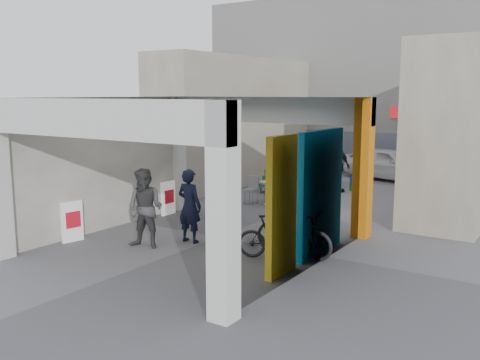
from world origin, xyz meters
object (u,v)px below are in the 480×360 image
Objects in this scene: man_with_dog at (189,206)px; man_crates at (338,165)px; man_back_turned at (145,209)px; cafe_set at (271,193)px; produce_stand at (277,184)px; bicycle_rear at (274,237)px; man_elderly at (287,209)px; bicycle_front at (294,233)px; white_van at (391,164)px; border_collie at (215,233)px.

man_with_dog is 8.24m from man_crates.
cafe_set is at bearing 78.66° from man_back_turned.
bicycle_rear is (3.81, -6.84, 0.16)m from produce_stand.
man_elderly reaches higher than bicycle_front.
man_back_turned is 3.49m from bicycle_front.
man_with_dog is 0.93× the size of bicycle_front.
bicycle_front is at bearing 10.45° from man_back_turned.
border_collie is at bearing -167.96° from white_van.
cafe_set is 0.78× the size of bicycle_front.
man_elderly reaches higher than border_collie.
man_back_turned is at bearing -173.05° from white_van.
cafe_set is at bearing 142.17° from man_elderly.
man_back_turned is (0.18, -6.15, 0.62)m from cafe_set.
bicycle_front is at bearing -41.93° from produce_stand.
bicycle_front is 1.19× the size of bicycle_rear.
bicycle_rear is (3.14, -5.25, 0.17)m from cafe_set.
cafe_set is 1.72m from produce_stand.
bicycle_rear is at bearing -45.20° from produce_stand.
man_with_dog is 0.92× the size of man_crates.
bicycle_front is 0.53m from bicycle_rear.
white_van is at bearing 111.91° from man_elderly.
cafe_set is 0.92× the size of bicycle_rear.
cafe_set is at bearing -82.88° from man_with_dog.
produce_stand is (-0.67, 1.59, 0.01)m from cafe_set.
produce_stand is 5.79m from white_van.
cafe_set is 0.76× the size of man_crates.
cafe_set reaches higher than produce_stand.
cafe_set is at bearing -51.43° from produce_stand.
bicycle_rear is (2.09, -8.29, -0.49)m from man_crates.
produce_stand is at bearing -79.24° from man_with_dog.
man_with_dog is (1.41, -6.79, 0.57)m from produce_stand.
man_with_dog is (0.74, -5.20, 0.58)m from cafe_set.
man_back_turned is 0.97× the size of bicycle_front.
border_collie is (2.05, -6.63, -0.05)m from produce_stand.
bicycle_front is (3.18, 1.38, -0.43)m from man_back_turned.
man_back_turned is 0.47× the size of white_van.
produce_stand is 7.83m from bicycle_rear.
cafe_set is at bearing 96.16° from border_collie.
man_crates is 1.21× the size of bicycle_rear.
cafe_set is 6.12m from bicycle_rear.
white_van reaches higher than cafe_set.
man_back_turned reaches higher than bicycle_rear.
cafe_set is 5.83m from bicycle_front.
border_collie is (1.38, -5.04, -0.04)m from cafe_set.
produce_stand is at bearing 83.24° from man_back_turned.
man_crates reaches higher than produce_stand.
man_back_turned is at bearing 116.42° from bicycle_front.
white_van is at bearing 69.85° from man_back_turned.
man_with_dog is at bearing -175.07° from border_collie.
border_collie is at bearing -74.68° from cafe_set.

